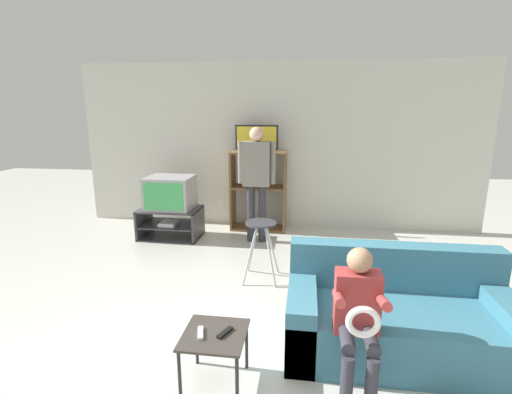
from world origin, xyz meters
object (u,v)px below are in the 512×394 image
tv_stand (171,223)px  couch (398,318)px  person_seated_child (358,312)px  remote_control_black (225,333)px  television_main (170,193)px  person_standing_adult (257,173)px  folding_stool (261,234)px  snack_table (215,340)px  media_shelf (258,190)px  television_flat (257,139)px  remote_control_white (200,333)px

tv_stand → couch: bearing=-40.4°
couch → person_seated_child: 0.70m
person_seated_child → remote_control_black: bearing=-174.2°
television_main → person_standing_adult: (1.29, -0.01, 0.32)m
remote_control_black → person_seated_child: (0.88, 0.09, 0.18)m
television_main → couch: bearing=-40.7°
tv_stand → person_seated_child: (2.36, -2.83, 0.36)m
tv_stand → couch: (2.75, -2.34, 0.05)m
television_main → folding_stool: television_main is taller
folding_stool → remote_control_black: (-0.04, -1.68, -0.14)m
snack_table → person_standing_adult: 2.99m
media_shelf → person_seated_child: media_shelf is taller
television_flat → person_standing_adult: size_ratio=0.40×
television_flat → remote_control_white: television_flat is taller
television_main → television_flat: bearing=24.4°
couch → television_flat: bearing=117.7°
media_shelf → folding_stool: size_ratio=1.84×
remote_control_black → remote_control_white: size_ratio=1.00×
media_shelf → folding_stool: 1.82m
media_shelf → couch: bearing=-62.8°
remote_control_black → remote_control_white: bearing=-144.6°
remote_control_black → couch: size_ratio=0.08×
tv_stand → couch: 3.61m
television_flat → folding_stool: 2.03m
tv_stand → snack_table: (1.41, -2.92, 0.13)m
television_flat → tv_stand: bearing=-155.4°
tv_stand → television_flat: bearing=24.6°
remote_control_white → person_seated_child: 1.06m
television_flat → snack_table: bearing=-87.0°
snack_table → couch: bearing=23.6°
media_shelf → couch: (1.49, -2.90, -0.37)m
tv_stand → couch: couch is taller
television_main → couch: 3.63m
person_standing_adult → person_seated_child: 3.04m
tv_stand → person_standing_adult: bearing=-0.1°
television_flat → remote_control_black: bearing=-85.8°
tv_stand → remote_control_white: (1.32, -2.94, 0.19)m
television_flat → couch: 3.47m
television_main → snack_table: size_ratio=1.54×
television_flat → remote_control_white: size_ratio=4.55×
media_shelf → remote_control_black: 3.50m
television_main → television_flat: size_ratio=1.01×
television_flat → person_standing_adult: television_flat is taller
person_seated_child → media_shelf: bearing=108.1°
tv_stand → television_main: (0.01, 0.01, 0.46)m
remote_control_black → tv_stand: bearing=142.4°
media_shelf → snack_table: (0.16, -3.49, -0.29)m
person_seated_child → television_flat: bearing=108.5°
media_shelf → couch: size_ratio=0.72×
television_main → television_flat: 1.53m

